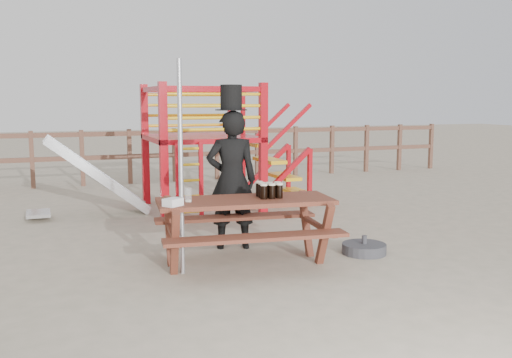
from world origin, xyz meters
name	(u,v)px	position (x,y,z in m)	size (l,w,h in m)	color
ground	(272,267)	(0.00, 0.00, 0.00)	(60.00, 60.00, 0.00)	tan
back_fence	(152,150)	(0.00, 7.00, 0.74)	(15.09, 0.09, 1.20)	brown
playground_fort	(197,146)	(0.12, 3.58, 1.07)	(4.71, 1.84, 2.10)	#B10B15
picnic_table	(245,223)	(-0.23, 0.21, 0.47)	(2.06, 1.54, 0.75)	brown
man_with_hat	(232,176)	(-0.14, 0.96, 0.90)	(0.70, 0.54, 2.01)	black
metal_pole	(181,168)	(-0.97, 0.14, 1.12)	(0.05, 0.05, 2.25)	#B2B2B7
parasol_base	(364,249)	(1.25, 0.13, 0.06)	(0.53, 0.53, 0.22)	#35363A
paper_bag	(173,202)	(-1.07, 0.08, 0.79)	(0.18, 0.14, 0.08)	white
stout_pints	(269,190)	(0.05, 0.20, 0.83)	(0.28, 0.28, 0.17)	black
empty_glasses	(188,195)	(-0.86, 0.26, 0.81)	(0.08, 0.08, 0.15)	silver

